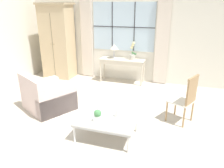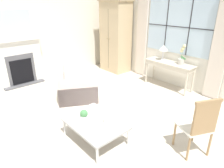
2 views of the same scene
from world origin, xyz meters
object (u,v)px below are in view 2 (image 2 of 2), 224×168
Objects in this scene: console_table at (169,65)px; coffee_table at (95,123)px; potted_plant_small at (84,116)px; table_lamp at (164,49)px; armchair_upholstered at (76,87)px; potted_orchid at (182,57)px; pillar_candle at (106,119)px; fireplace at (19,60)px; side_chair_wooden at (199,124)px; armoire at (115,37)px.

console_table reaches higher than coffee_table.
potted_plant_small is (-0.12, -0.14, 0.15)m from coffee_table.
coffee_table is at bearing -75.40° from table_lamp.
console_table is 1.04× the size of armchair_upholstered.
potted_orchid is at bearing 2.30° from table_lamp.
console_table is 3.18× the size of table_lamp.
pillar_candle is at bearing -82.49° from potted_orchid.
pillar_candle is at bearing 2.60° from fireplace.
side_chair_wooden is 1.45m from pillar_candle.
side_chair_wooden is 0.95× the size of coffee_table.
armchair_upholstered reaches higher than console_table.
potted_plant_small is (0.66, -3.12, -0.57)m from table_lamp.
table_lamp reaches higher than potted_plant_small.
side_chair_wooden is at bearing 5.63° from armchair_upholstered.
armoire is at bearing -176.50° from potted_orchid.
armoire is 4.36× the size of potted_orchid.
pillar_candle is (-1.17, -0.84, -0.12)m from side_chair_wooden.
armchair_upholstered is at bearing -66.62° from armoire.
fireplace is 2.00m from armchair_upholstered.
armchair_upholstered is (-0.89, -2.32, -0.77)m from table_lamp.
armchair_upholstered is 1.28× the size of side_chair_wooden.
fireplace reaches higher than side_chair_wooden.
table_lamp is 0.42× the size of side_chair_wooden.
fireplace is 3.07m from armoire.
console_table is at bearing 99.79° from coffee_table.
potted_orchid is (2.40, 0.15, -0.25)m from armoire.
pillar_candle is at bearing -76.57° from console_table.
armchair_upholstered is (-1.15, -2.29, -0.35)m from console_table.
coffee_table is (1.66, -0.66, 0.05)m from armchair_upholstered.
fireplace reaches higher than armchair_upholstered.
potted_orchid reaches higher than coffee_table.
armchair_upholstered is 1.92m from pillar_candle.
fireplace reaches higher than table_lamp.
side_chair_wooden is (4.81, 1.01, -0.16)m from fireplace.
side_chair_wooden reaches higher than armchair_upholstered.
table_lamp is at bearing 136.24° from side_chair_wooden.
armoire is at bearing -177.62° from console_table.
side_chair_wooden is (2.12, -2.03, -0.49)m from table_lamp.
armchair_upholstered is at bearing -116.79° from console_table.
console_table reaches higher than pillar_candle.
fireplace is 9.45× the size of potted_plant_small.
fireplace is 1.60× the size of armchair_upholstered.
console_table is at bearing 97.26° from potted_plant_small.
table_lamp is 2.60m from armchair_upholstered.
coffee_table is at bearing -47.57° from armoire.
potted_plant_small is at bearing -130.49° from coffee_table.
pillar_candle is at bearing -144.24° from side_chair_wooden.
side_chair_wooden is at bearing -47.13° from console_table.
potted_orchid is at bearing 91.77° from potted_plant_small.
side_chair_wooden is at bearing -25.70° from armoire.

